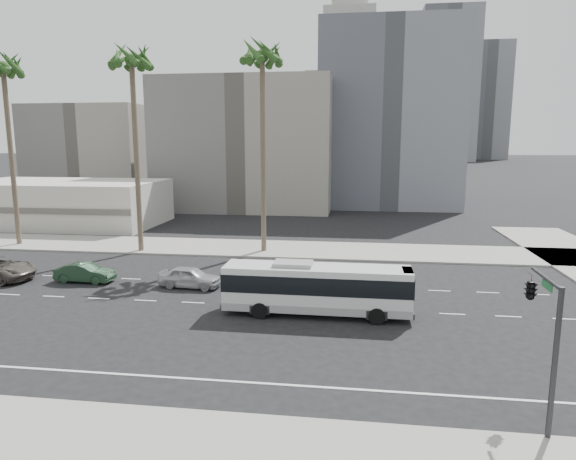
% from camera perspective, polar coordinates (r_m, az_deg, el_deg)
% --- Properties ---
extents(ground, '(700.00, 700.00, 0.00)m').
position_cam_1_polar(ground, '(29.74, 0.51, -8.70)').
color(ground, black).
rests_on(ground, ground).
extents(sidewalk_north, '(120.00, 7.00, 0.15)m').
position_cam_1_polar(sidewalk_north, '(44.61, 3.03, -2.26)').
color(sidewalk_north, gray).
rests_on(sidewalk_north, ground).
extents(commercial_low, '(22.00, 12.16, 5.00)m').
position_cam_1_polar(commercial_low, '(63.91, -23.99, 2.81)').
color(commercial_low, beige).
rests_on(commercial_low, ground).
extents(midrise_beige_west, '(24.00, 18.00, 18.00)m').
position_cam_1_polar(midrise_beige_west, '(74.59, -4.33, 9.55)').
color(midrise_beige_west, slate).
rests_on(midrise_beige_west, ground).
extents(midrise_gray_center, '(20.00, 20.00, 26.00)m').
position_cam_1_polar(midrise_gray_center, '(80.15, 11.20, 12.29)').
color(midrise_gray_center, '#595D67').
rests_on(midrise_gray_center, ground).
extents(midrise_beige_far, '(18.00, 16.00, 15.00)m').
position_cam_1_polar(midrise_beige_far, '(88.35, -20.50, 8.05)').
color(midrise_beige_far, slate).
rests_on(midrise_beige_far, ground).
extents(civic_tower, '(42.00, 42.00, 129.00)m').
position_cam_1_polar(civic_tower, '(279.54, 6.84, 15.94)').
color(civic_tower, '#B6B4A8').
rests_on(civic_tower, ground).
extents(highrise_right, '(26.00, 26.00, 70.00)m').
position_cam_1_polar(highrise_right, '(262.50, 17.43, 15.12)').
color(highrise_right, '#565A60').
rests_on(highrise_right, ground).
extents(highrise_far, '(22.00, 22.00, 60.00)m').
position_cam_1_polar(highrise_far, '(296.23, 21.30, 13.29)').
color(highrise_far, '#565A60').
rests_on(highrise_far, ground).
extents(city_bus, '(10.35, 2.53, 2.97)m').
position_cam_1_polar(city_bus, '(28.15, 3.27, -6.48)').
color(city_bus, silver).
rests_on(city_bus, ground).
extents(car_a, '(2.04, 4.25, 1.40)m').
position_cam_1_polar(car_a, '(34.06, -10.99, -5.23)').
color(car_a, '#A3A4A6').
rests_on(car_a, ground).
extents(car_b, '(1.53, 4.04, 1.32)m').
position_cam_1_polar(car_b, '(37.39, -21.94, -4.48)').
color(car_b, '#1C3522').
rests_on(car_b, ground).
extents(traffic_signal, '(2.35, 3.08, 5.14)m').
position_cam_1_polar(traffic_signal, '(20.04, 25.97, -6.21)').
color(traffic_signal, '#262628').
rests_on(traffic_signal, ground).
extents(palm_near, '(5.25, 5.25, 17.68)m').
position_cam_1_polar(palm_near, '(43.57, -2.92, 18.54)').
color(palm_near, brown).
rests_on(palm_near, ground).
extents(palm_mid, '(5.67, 5.67, 17.50)m').
position_cam_1_polar(palm_mid, '(45.43, -17.22, 17.42)').
color(palm_mid, brown).
rests_on(palm_mid, ground).
extents(palm_far, '(4.99, 4.99, 17.16)m').
position_cam_1_polar(palm_far, '(52.70, -29.46, 15.34)').
color(palm_far, brown).
rests_on(palm_far, ground).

